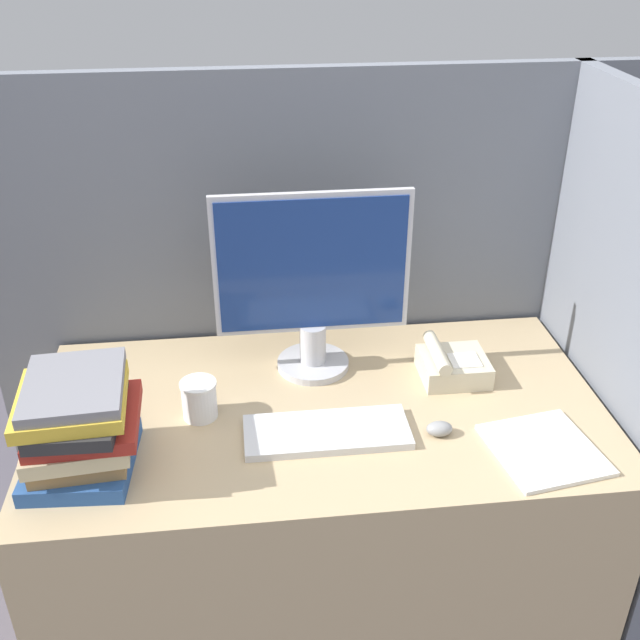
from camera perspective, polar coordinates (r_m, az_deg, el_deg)
cubicle_panel_rear at (r=2.30m, az=-1.18°, el=-0.43°), size 1.85×0.04×1.54m
cubicle_panel_right at (r=2.18m, az=20.46°, el=-4.44°), size 0.04×0.84×1.54m
desk at (r=2.19m, az=0.08°, el=-14.84°), size 1.45×0.78×0.77m
monitor at (r=1.97m, az=-0.48°, el=2.61°), size 0.52×0.20×0.51m
keyboard at (r=1.84m, az=0.42°, el=-8.54°), size 0.40×0.16×0.02m
mouse at (r=1.86m, az=9.09°, el=-8.18°), size 0.06×0.04×0.04m
coffee_cup at (r=1.90m, az=-9.18°, el=-5.98°), size 0.09×0.09×0.10m
book_stack at (r=1.77m, az=-17.91°, el=-7.74°), size 0.27×0.28×0.24m
desk_telephone at (r=2.07m, az=9.99°, el=-3.41°), size 0.18×0.18×0.10m
paper_pile at (r=1.87m, az=16.71°, el=-9.44°), size 0.27×0.29×0.01m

